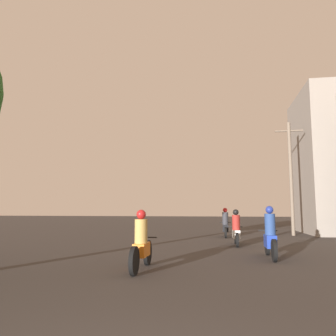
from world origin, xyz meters
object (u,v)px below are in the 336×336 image
at_px(motorcycle_blue, 270,237).
at_px(motorcycle_black, 225,225).
at_px(motorcycle_white, 236,231).
at_px(motorcycle_orange, 141,245).
at_px(utility_pole_far, 291,175).

distance_m(motorcycle_blue, motorcycle_black, 7.51).
bearing_deg(motorcycle_blue, motorcycle_white, 114.32).
distance_m(motorcycle_orange, motorcycle_blue, 4.30).
xyz_separation_m(motorcycle_blue, utility_pole_far, (2.56, 8.96, 2.79)).
relative_size(motorcycle_orange, motorcycle_blue, 1.03).
bearing_deg(motorcycle_black, motorcycle_orange, -107.08).
xyz_separation_m(motorcycle_blue, motorcycle_white, (-0.87, 3.42, -0.05)).
relative_size(motorcycle_orange, utility_pole_far, 0.32).
xyz_separation_m(motorcycle_orange, utility_pole_far, (6.06, 11.45, 2.82)).
height_order(motorcycle_orange, utility_pole_far, utility_pole_far).
relative_size(motorcycle_orange, motorcycle_white, 1.06).
bearing_deg(motorcycle_white, motorcycle_black, 86.07).
distance_m(motorcycle_blue, utility_pole_far, 9.72).
xyz_separation_m(motorcycle_orange, motorcycle_black, (2.25, 9.90, 0.02)).
bearing_deg(motorcycle_blue, motorcycle_black, 109.57).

